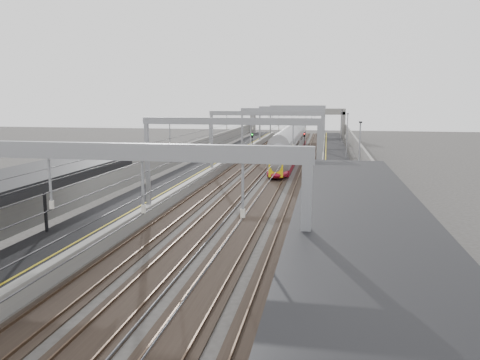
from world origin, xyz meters
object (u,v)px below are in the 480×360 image
at_px(train, 291,146).
at_px(signal_green, 252,139).
at_px(bench, 373,299).
at_px(overbridge, 297,115).

relative_size(train, signal_green, 13.19).
height_order(train, signal_green, train).
bearing_deg(train, signal_green, 145.38).
xyz_separation_m(bench, signal_green, (-13.87, 59.13, 0.86)).
bearing_deg(signal_green, overbridge, 81.47).
bearing_deg(train, bench, -82.50).
height_order(bench, signal_green, signal_green).
relative_size(overbridge, signal_green, 6.33).
xyz_separation_m(train, bench, (7.17, -54.50, -0.41)).
relative_size(bench, signal_green, 0.53).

